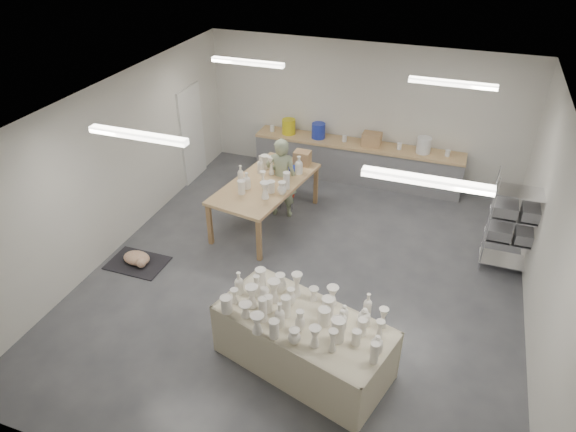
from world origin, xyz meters
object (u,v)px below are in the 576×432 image
at_px(work_table, 270,180).
at_px(potter, 281,178).
at_px(red_stool, 286,195).
at_px(drying_table, 303,339).

height_order(work_table, potter, potter).
bearing_deg(work_table, red_stool, 86.53).
relative_size(drying_table, work_table, 1.00).
bearing_deg(drying_table, potter, 130.81).
bearing_deg(work_table, drying_table, -52.88).
xyz_separation_m(work_table, red_stool, (0.12, 0.56, -0.61)).
bearing_deg(potter, red_stool, -98.60).
bearing_deg(potter, drying_table, 105.79).
bearing_deg(red_stool, work_table, -102.61).
height_order(drying_table, potter, potter).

